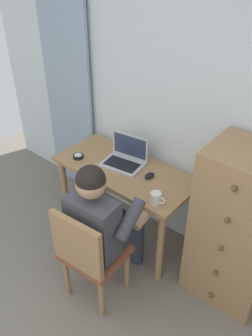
{
  "coord_description": "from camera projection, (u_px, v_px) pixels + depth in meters",
  "views": [
    {
      "loc": [
        1.13,
        0.03,
        2.39
      ],
      "look_at": [
        -0.33,
        1.75,
        0.84
      ],
      "focal_mm": 37.57,
      "sensor_mm": 36.0,
      "label": 1
    }
  ],
  "objects": [
    {
      "name": "wall_back",
      "position": [
        199.0,
        113.0,
        2.62
      ],
      "size": [
        4.8,
        0.05,
        2.5
      ],
      "primitive_type": "cube",
      "color": "silver",
      "rests_on": "ground_plane"
    },
    {
      "name": "curtain_panel",
      "position": [
        67.0,
        85.0,
        3.39
      ],
      "size": [
        0.62,
        0.03,
        2.26
      ],
      "primitive_type": "cube",
      "color": "#8EA3B7",
      "rests_on": "ground_plane"
    },
    {
      "name": "desk",
      "position": [
        125.0,
        180.0,
        2.99
      ],
      "size": [
        1.21,
        0.56,
        0.74
      ],
      "color": "#9E754C",
      "rests_on": "ground_plane"
    },
    {
      "name": "dresser",
      "position": [
        237.0,
        229.0,
        2.49
      ],
      "size": [
        0.57,
        0.49,
        1.26
      ],
      "color": "#9E754C",
      "rests_on": "ground_plane"
    },
    {
      "name": "chair",
      "position": [
        89.0,
        253.0,
        2.5
      ],
      "size": [
        0.45,
        0.44,
        0.86
      ],
      "color": "brown",
      "rests_on": "ground_plane"
    },
    {
      "name": "person_seated",
      "position": [
        104.0,
        220.0,
        2.52
      ],
      "size": [
        0.56,
        0.61,
        1.18
      ],
      "color": "#33384C",
      "rests_on": "ground_plane"
    },
    {
      "name": "laptop",
      "position": [
        125.0,
        158.0,
        2.96
      ],
      "size": [
        0.38,
        0.3,
        0.24
      ],
      "color": "#B7BABF",
      "rests_on": "desk"
    },
    {
      "name": "computer_mouse",
      "position": [
        150.0,
        176.0,
        2.81
      ],
      "size": [
        0.06,
        0.1,
        0.03
      ],
      "primitive_type": "ellipsoid",
      "rotation": [
        0.0,
        0.0,
        -0.03
      ],
      "color": "black",
      "rests_on": "desk"
    },
    {
      "name": "desk_clock",
      "position": [
        78.0,
        156.0,
        3.05
      ],
      "size": [
        0.09,
        0.09,
        0.03
      ],
      "color": "black",
      "rests_on": "desk"
    },
    {
      "name": "coffee_mug",
      "position": [
        156.0,
        198.0,
        2.52
      ],
      "size": [
        0.12,
        0.08,
        0.09
      ],
      "color": "silver",
      "rests_on": "desk"
    }
  ]
}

